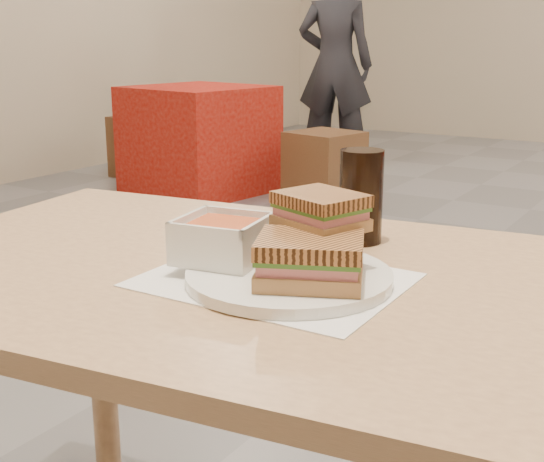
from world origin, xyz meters
The scene contains 11 objects.
main_table centered at (0.00, -1.96, 0.64)m, with size 1.28×0.86×0.75m.
tray_liner centered at (0.01, -1.99, 0.75)m, with size 0.33×0.26×0.00m.
plate centered at (0.03, -1.99, 0.76)m, with size 0.27×0.27×0.01m.
soup_bowl centered at (-0.07, -2.00, 0.79)m, with size 0.13×0.13×0.06m.
panini_lower centered at (0.08, -2.02, 0.80)m, with size 0.16×0.15×0.06m.
panini_upper centered at (0.05, -1.95, 0.84)m, with size 0.13×0.12×0.05m.
cola_glass centered at (0.02, -1.76, 0.82)m, with size 0.07×0.07×0.15m.
bg_table_0 centered at (-2.60, 1.21, 0.36)m, with size 0.94×0.94×0.73m.
bg_chair_0l centered at (-3.34, 1.46, 0.23)m, with size 0.41×0.41×0.46m.
bg_chair_0r centered at (-1.73, 1.40, 0.23)m, with size 0.48×0.48×0.46m.
patron_a centered at (-2.28, 2.59, 0.83)m, with size 0.70×0.56×1.67m.
Camera 1 is at (0.49, -2.77, 1.06)m, focal length 47.97 mm.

